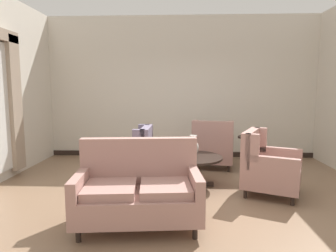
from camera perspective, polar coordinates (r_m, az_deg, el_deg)
The scene contains 11 objects.
ground at distance 4.60m, azimuth 2.39°, elevation -13.69°, with size 8.97×8.97×0.00m, color #896B51.
wall_back at distance 7.11m, azimuth 2.56°, elevation 7.44°, with size 6.56×0.08×3.34m, color silver.
wall_left at distance 6.06m, azimuth -29.59°, elevation 6.56°, with size 0.08×3.94×3.34m, color silver.
baseboard_back at distance 7.23m, azimuth 2.48°, elevation -5.42°, with size 6.40×0.03×0.12m, color black.
coffee_table at distance 5.01m, azimuth 4.77°, elevation -6.76°, with size 1.00×1.00×0.51m.
porcelain_vase at distance 4.96m, azimuth 4.88°, elevation -4.09°, with size 0.19×0.19×0.36m.
settee at distance 3.64m, azimuth -5.74°, elevation -12.42°, with size 1.54×0.94×1.02m.
armchair_back_corner at distance 5.26m, azimuth -7.07°, elevation -6.25°, with size 0.86×0.78×0.99m.
armchair_beside_settee at distance 4.91m, azimuth 18.68°, elevation -7.50°, with size 1.09×1.11×0.99m.
armchair_far_left at distance 6.20m, azimuth 8.71°, elevation -4.13°, with size 0.94×0.94×1.01m.
side_table at distance 6.08m, azimuth 15.70°, elevation -4.58°, with size 0.51×0.51×0.71m.
Camera 1 is at (0.01, -4.30, 1.64)m, focal length 31.49 mm.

